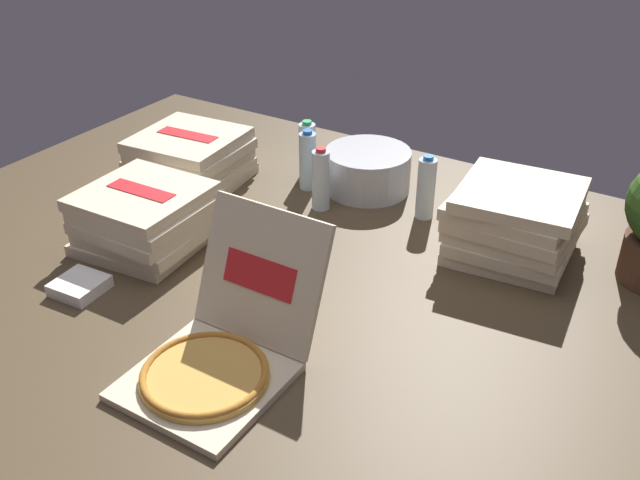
% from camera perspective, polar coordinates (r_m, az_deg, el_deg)
% --- Properties ---
extents(ground_plane, '(3.20, 2.40, 0.02)m').
position_cam_1_polar(ground_plane, '(2.32, -1.44, -4.22)').
color(ground_plane, '#4C3D28').
extents(open_pizza_box, '(0.39, 0.54, 0.39)m').
position_cam_1_polar(open_pizza_box, '(1.98, -7.85, -8.50)').
color(open_pizza_box, beige).
rests_on(open_pizza_box, ground_plane).
extents(pizza_stack_right_far, '(0.43, 0.44, 0.21)m').
position_cam_1_polar(pizza_stack_right_far, '(2.99, -10.17, 6.30)').
color(pizza_stack_right_far, beige).
rests_on(pizza_stack_right_far, ground_plane).
extents(pizza_stack_center_far, '(0.43, 0.43, 0.25)m').
position_cam_1_polar(pizza_stack_center_far, '(2.52, 15.10, 1.39)').
color(pizza_stack_center_far, beige).
rests_on(pizza_stack_center_far, ground_plane).
extents(pizza_stack_right_mid, '(0.44, 0.43, 0.21)m').
position_cam_1_polar(pizza_stack_right_mid, '(2.57, -13.54, 1.68)').
color(pizza_stack_right_mid, beige).
rests_on(pizza_stack_right_mid, ground_plane).
extents(ice_bucket, '(0.34, 0.34, 0.17)m').
position_cam_1_polar(ice_bucket, '(2.90, 3.78, 5.52)').
color(ice_bucket, '#B7BABF').
rests_on(ice_bucket, ground_plane).
extents(water_bottle_0, '(0.07, 0.07, 0.25)m').
position_cam_1_polar(water_bottle_0, '(2.70, 8.36, 4.07)').
color(water_bottle_0, silver).
rests_on(water_bottle_0, ground_plane).
extents(water_bottle_1, '(0.07, 0.07, 0.25)m').
position_cam_1_polar(water_bottle_1, '(2.74, 0.07, 4.78)').
color(water_bottle_1, silver).
rests_on(water_bottle_1, ground_plane).
extents(water_bottle_2, '(0.07, 0.07, 0.25)m').
position_cam_1_polar(water_bottle_2, '(2.98, -1.02, 7.05)').
color(water_bottle_2, white).
rests_on(water_bottle_2, ground_plane).
extents(water_bottle_3, '(0.07, 0.07, 0.25)m').
position_cam_1_polar(water_bottle_3, '(2.89, -0.98, 6.27)').
color(water_bottle_3, silver).
rests_on(water_bottle_3, ground_plane).
extents(napkin_pile, '(0.16, 0.16, 0.04)m').
position_cam_1_polar(napkin_pile, '(2.42, -18.43, -3.46)').
color(napkin_pile, white).
rests_on(napkin_pile, ground_plane).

